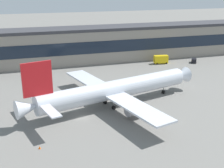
# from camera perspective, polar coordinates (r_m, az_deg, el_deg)

# --- Properties ---
(ground_plane) EXTENTS (600.00, 600.00, 0.00)m
(ground_plane) POSITION_cam_1_polar(r_m,az_deg,el_deg) (76.31, -5.81, -6.48)
(ground_plane) COLOR slate
(terminal_building) EXTENTS (199.78, 14.28, 15.16)m
(terminal_building) POSITION_cam_1_polar(r_m,az_deg,el_deg) (126.62, -11.21, 7.10)
(terminal_building) COLOR gray
(terminal_building) RESTS_ON ground_plane
(airliner) EXTENTS (54.01, 46.61, 15.58)m
(airliner) POSITION_cam_1_polar(r_m,az_deg,el_deg) (81.27, 0.30, -1.13)
(airliner) COLOR silver
(airliner) RESTS_ON ground_plane
(baggage_tug) EXTENTS (3.60, 4.11, 1.85)m
(baggage_tug) POSITION_cam_1_polar(r_m,az_deg,el_deg) (133.31, 15.62, 4.46)
(baggage_tug) COLOR black
(baggage_tug) RESTS_ON ground_plane
(stair_truck) EXTENTS (6.25, 3.12, 3.55)m
(stair_truck) POSITION_cam_1_polar(r_m,az_deg,el_deg) (128.50, 9.53, 4.79)
(stair_truck) COLOR yellow
(stair_truck) RESTS_ON ground_plane
(traffic_cone_0) EXTENTS (0.50, 0.50, 0.62)m
(traffic_cone_0) POSITION_cam_1_polar(r_m,az_deg,el_deg) (64.15, -13.87, -11.87)
(traffic_cone_0) COLOR #F2590C
(traffic_cone_0) RESTS_ON ground_plane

